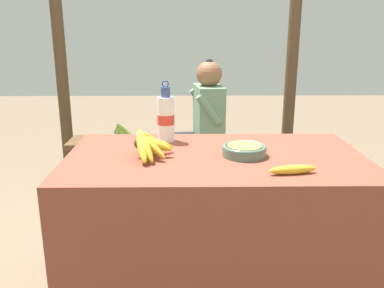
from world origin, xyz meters
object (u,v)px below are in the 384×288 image
loose_banana_front (293,170)px  wooden_bench (176,147)px  banana_bunch_green (122,132)px  support_post_far (295,18)px  support_post_near (57,17)px  banana_bunch_ripe (148,143)px  water_bottle (166,118)px  serving_bowl (244,150)px  seated_vendor (203,116)px

loose_banana_front → wooden_bench: loose_banana_front is taller
banana_bunch_green → support_post_far: 1.75m
wooden_bench → support_post_near: bearing=157.8°
banana_bunch_ripe → water_bottle: water_bottle is taller
water_bottle → banana_bunch_green: water_bottle is taller
serving_bowl → wooden_bench: (-0.35, 1.39, -0.39)m
wooden_bench → support_post_near: support_post_near is taller
support_post_far → loose_banana_front: bearing=-103.6°
wooden_bench → banana_bunch_ripe: bearing=-93.8°
water_bottle → wooden_bench: 1.23m
loose_banana_front → seated_vendor: 1.63m
banana_bunch_green → loose_banana_front: bearing=-59.8°
serving_bowl → banana_bunch_green: size_ratio=0.75×
seated_vendor → banana_bunch_ripe: bearing=69.7°
banana_bunch_ripe → serving_bowl: size_ratio=1.59×
support_post_near → loose_banana_front: bearing=-53.4°
water_bottle → banana_bunch_green: (-0.41, 1.13, -0.37)m
banana_bunch_green → support_post_far: bearing=16.0°
water_bottle → loose_banana_front: (0.54, -0.50, -0.11)m
support_post_near → support_post_far: 2.01m
loose_banana_front → banana_bunch_green: size_ratio=0.75×
banana_bunch_green → support_post_far: (1.44, 0.41, 0.89)m
seated_vendor → banana_bunch_green: size_ratio=3.81×
support_post_near → support_post_far: same height
banana_bunch_ripe → water_bottle: bearing=76.0°
serving_bowl → banana_bunch_green: 1.61m
seated_vendor → banana_bunch_green: 0.67m
serving_bowl → wooden_bench: serving_bowl is taller
serving_bowl → wooden_bench: bearing=104.2°
serving_bowl → seated_vendor: size_ratio=0.20×
water_bottle → wooden_bench: water_bottle is taller
banana_bunch_ripe → banana_bunch_green: banana_bunch_ripe is taller
seated_vendor → banana_bunch_green: (-0.65, 0.03, -0.14)m
loose_banana_front → support_post_near: size_ratio=0.08×
water_bottle → support_post_far: support_post_far is taller
support_post_near → banana_bunch_green: bearing=-36.1°
banana_bunch_ripe → support_post_far: support_post_far is taller
wooden_bench → banana_bunch_green: size_ratio=6.32×
banana_bunch_ripe → support_post_near: size_ratio=0.12×
serving_bowl → support_post_near: bearing=127.0°
banana_bunch_ripe → wooden_bench: banana_bunch_ripe is taller
seated_vendor → support_post_near: (-1.22, 0.45, 0.75)m
water_bottle → loose_banana_front: 0.74m
loose_banana_front → seated_vendor: (-0.30, 1.60, -0.12)m
wooden_bench → banana_bunch_green: bearing=-179.6°
seated_vendor → banana_bunch_green: seated_vendor is taller
serving_bowl → loose_banana_front: serving_bowl is taller
water_bottle → support_post_far: size_ratio=0.12×
water_bottle → loose_banana_front: size_ratio=1.55×
serving_bowl → support_post_near: size_ratio=0.08×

